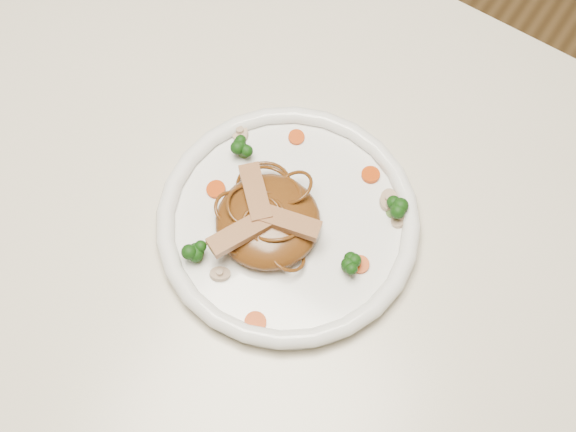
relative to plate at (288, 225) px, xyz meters
The scene contains 20 objects.
ground 0.76m from the plate, 163.66° to the right, with size 4.00×4.00×0.00m, color #51381B.
table 0.13m from the plate, 163.66° to the right, with size 1.20×0.80×0.75m.
plate is the anchor object (origin of this frame).
noodle_mound 0.03m from the plate, 128.74° to the right, with size 0.11×0.11×0.04m, color #5F3512.
chicken_a 0.05m from the plate, 51.69° to the right, with size 0.06×0.02×0.01m, color #AA7650.
chicken_b 0.06m from the plate, behind, with size 0.07×0.02×0.01m, color #AA7650.
chicken_c 0.07m from the plate, 115.28° to the right, with size 0.07×0.02×0.01m, color #AA7650.
broccoli_0 0.12m from the plate, 39.05° to the left, with size 0.03×0.03×0.03m, color #113F0D, non-canonical shape.
broccoli_1 0.10m from the plate, 154.01° to the left, with size 0.03×0.03×0.03m, color #113F0D, non-canonical shape.
broccoli_2 0.11m from the plate, 123.34° to the right, with size 0.03×0.03×0.03m, color #113F0D, non-canonical shape.
broccoli_3 0.08m from the plate, ahead, with size 0.02×0.02×0.03m, color #113F0D, non-canonical shape.
carrot_0 0.11m from the plate, 65.03° to the left, with size 0.02×0.02×0.01m, color #B42A06.
carrot_1 0.09m from the plate, behind, with size 0.02×0.02×0.01m, color #B42A06.
carrot_2 0.09m from the plate, ahead, with size 0.02×0.02×0.01m, color #B42A06.
carrot_3 0.10m from the plate, 118.47° to the left, with size 0.02×0.02×0.01m, color #B42A06.
carrot_4 0.12m from the plate, 72.59° to the right, with size 0.02×0.02×0.01m, color #B42A06.
mushroom_0 0.09m from the plate, 105.30° to the right, with size 0.02×0.02×0.01m, color beige.
mushroom_1 0.12m from the plate, 34.77° to the left, with size 0.02×0.02×0.01m, color beige.
mushroom_2 0.12m from the plate, 150.10° to the left, with size 0.03×0.03×0.01m, color beige.
mushroom_3 0.11m from the plate, 46.34° to the left, with size 0.03×0.03×0.01m, color beige.
Camera 1 is at (0.26, -0.27, 1.53)m, focal length 48.74 mm.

